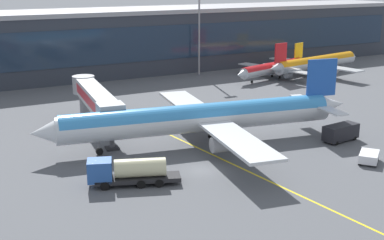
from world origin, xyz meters
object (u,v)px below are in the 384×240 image
at_px(fuel_tanker, 128,171).
at_px(commuter_jet_far, 316,62).
at_px(pushback_tug, 369,157).
at_px(main_airliner, 202,118).
at_px(lavatory_truck, 340,132).
at_px(commuter_jet_near, 273,68).

bearing_deg(fuel_tanker, commuter_jet_far, 33.20).
distance_m(fuel_tanker, commuter_jet_far, 79.94).
xyz_separation_m(pushback_tug, commuter_jet_far, (36.24, 51.75, 2.23)).
bearing_deg(main_airliner, pushback_tug, -48.12).
distance_m(main_airliner, fuel_tanker, 17.93).
distance_m(main_airliner, commuter_jet_far, 62.16).
height_order(pushback_tug, commuter_jet_far, commuter_jet_far).
height_order(lavatory_truck, commuter_jet_near, commuter_jet_near).
relative_size(pushback_tug, lavatory_truck, 0.73).
relative_size(main_airliner, pushback_tug, 10.79).
bearing_deg(main_airliner, commuter_jet_near, 42.02).
distance_m(pushback_tug, commuter_jet_far, 63.21).
bearing_deg(lavatory_truck, main_airliner, 155.70).
distance_m(pushback_tug, lavatory_truck, 9.41).
relative_size(main_airliner, commuter_jet_near, 1.83).
xyz_separation_m(main_airliner, pushback_tug, (15.48, -17.27, -3.19)).
relative_size(fuel_tanker, lavatory_truck, 1.82).
bearing_deg(pushback_tug, lavatory_truck, 69.47).
bearing_deg(commuter_jet_far, commuter_jet_near, 174.33).
relative_size(lavatory_truck, commuter_jet_near, 0.23).
relative_size(main_airliner, commuter_jet_far, 1.43).
relative_size(main_airliner, fuel_tanker, 4.33).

